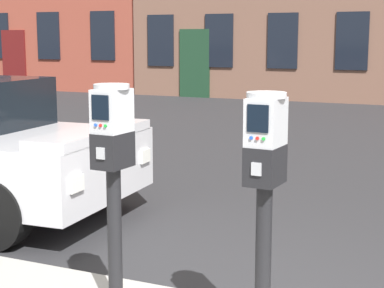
% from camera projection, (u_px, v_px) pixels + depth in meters
% --- Properties ---
extents(parking_meter_near_kerb, '(0.23, 0.26, 1.44)m').
position_uv_depth(parking_meter_near_kerb, '(113.00, 157.00, 3.82)').
color(parking_meter_near_kerb, black).
rests_on(parking_meter_near_kerb, sidewalk_slab).
extents(parking_meter_twin_adjacent, '(0.23, 0.26, 1.43)m').
position_uv_depth(parking_meter_twin_adjacent, '(265.00, 173.00, 3.43)').
color(parking_meter_twin_adjacent, black).
rests_on(parking_meter_twin_adjacent, sidewalk_slab).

